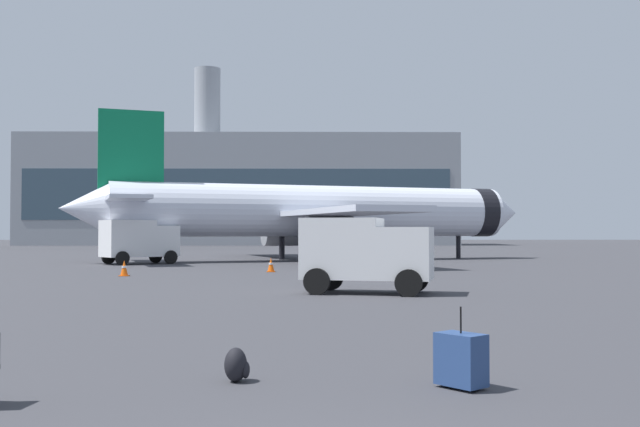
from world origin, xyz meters
name	(u,v)px	position (x,y,z in m)	size (l,w,h in m)	color
airplane_at_gate	(314,211)	(-0.22, 49.48, 3.66)	(34.84, 31.84, 10.50)	silver
service_truck	(139,240)	(-11.84, 43.54, 1.61)	(5.16, 4.65, 2.90)	white
cargo_van	(365,251)	(1.45, 20.03, 1.45)	(4.76, 3.23, 2.60)	white
safety_cone_near	(271,265)	(-2.55, 33.78, 0.38)	(0.44, 0.44, 0.77)	#F2590C
safety_cone_mid	(124,268)	(-9.40, 30.14, 0.38)	(0.44, 0.44, 0.77)	#F2590C
rolling_suitcase	(461,359)	(1.59, 4.58, 0.39)	(0.72, 0.75, 1.10)	navy
traveller_backpack	(237,365)	(-1.48, 5.06, 0.23)	(0.36, 0.40, 0.48)	black
terminal_building	(242,191)	(-12.20, 119.51, 9.14)	(70.94, 17.93, 29.98)	gray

